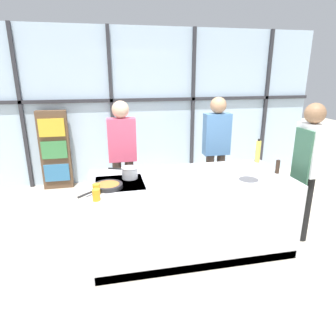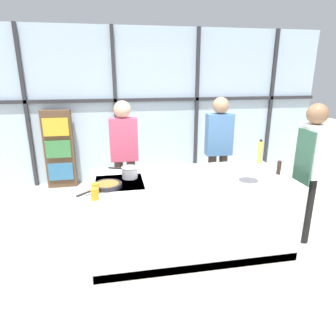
% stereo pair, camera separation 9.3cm
% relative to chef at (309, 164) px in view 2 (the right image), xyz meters
% --- Properties ---
extents(ground_plane, '(18.00, 18.00, 0.00)m').
position_rel_chef_xyz_m(ground_plane, '(-1.43, 0.09, -1.00)').
color(ground_plane, '#BCB29E').
extents(back_window_wall, '(6.40, 0.10, 2.80)m').
position_rel_chef_xyz_m(back_window_wall, '(-1.43, 2.65, 0.41)').
color(back_window_wall, silver).
rests_on(back_window_wall, ground_plane).
extents(bookshelf, '(0.51, 0.19, 1.40)m').
position_rel_chef_xyz_m(bookshelf, '(-3.24, 2.46, -0.29)').
color(bookshelf, brown).
rests_on(bookshelf, ground_plane).
extents(demo_island, '(2.29, 1.06, 0.88)m').
position_rel_chef_xyz_m(demo_island, '(-1.43, 0.09, -0.56)').
color(demo_island, silver).
rests_on(demo_island, ground_plane).
extents(chef, '(0.24, 0.37, 1.70)m').
position_rel_chef_xyz_m(chef, '(0.00, 0.00, 0.00)').
color(chef, black).
rests_on(chef, ground_plane).
extents(spectator_far_left, '(0.39, 0.23, 1.67)m').
position_rel_chef_xyz_m(spectator_far_left, '(-2.13, 1.12, -0.03)').
color(spectator_far_left, '#47382D').
rests_on(spectator_far_left, ground_plane).
extents(spectator_center_left, '(0.39, 0.24, 1.70)m').
position_rel_chef_xyz_m(spectator_center_left, '(-0.73, 1.12, -0.01)').
color(spectator_center_left, '#47382D').
rests_on(spectator_center_left, ground_plane).
extents(frying_pan, '(0.44, 0.43, 0.04)m').
position_rel_chef_xyz_m(frying_pan, '(-2.36, -0.04, -0.09)').
color(frying_pan, '#232326').
rests_on(frying_pan, demo_island).
extents(saucepan, '(0.33, 0.19, 0.13)m').
position_rel_chef_xyz_m(saucepan, '(-2.11, 0.22, -0.05)').
color(saucepan, silver).
rests_on(saucepan, demo_island).
extents(white_plate, '(0.22, 0.22, 0.01)m').
position_rel_chef_xyz_m(white_plate, '(-0.94, 0.28, -0.11)').
color(white_plate, white).
rests_on(white_plate, demo_island).
extents(mixing_bowl, '(0.26, 0.26, 0.06)m').
position_rel_chef_xyz_m(mixing_bowl, '(-0.89, -0.26, -0.08)').
color(mixing_bowl, silver).
rests_on(mixing_bowl, demo_island).
extents(oil_bottle, '(0.06, 0.06, 0.32)m').
position_rel_chef_xyz_m(oil_bottle, '(-0.39, 0.49, 0.04)').
color(oil_bottle, '#E0CC4C').
rests_on(oil_bottle, demo_island).
extents(pepper_grinder, '(0.05, 0.05, 0.19)m').
position_rel_chef_xyz_m(pepper_grinder, '(-0.38, 0.02, -0.03)').
color(pepper_grinder, '#332319').
rests_on(pepper_grinder, demo_island).
extents(juice_glass_near, '(0.07, 0.07, 0.11)m').
position_rel_chef_xyz_m(juice_glass_near, '(-2.47, -0.33, -0.06)').
color(juice_glass_near, orange).
rests_on(juice_glass_near, demo_island).
extents(juice_glass_far, '(0.07, 0.07, 0.11)m').
position_rel_chef_xyz_m(juice_glass_far, '(-2.47, -0.19, -0.06)').
color(juice_glass_far, orange).
rests_on(juice_glass_far, demo_island).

